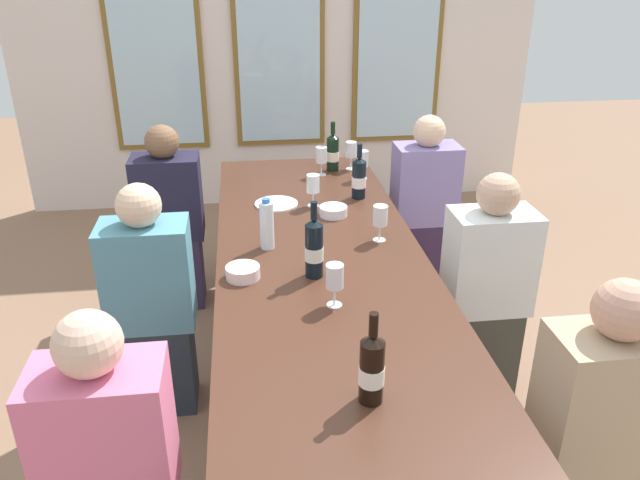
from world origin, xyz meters
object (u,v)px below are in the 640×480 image
Objects in this scene: wine_glass_1 at (363,159)px; wine_glass_2 at (313,185)px; wine_glass_3 at (351,151)px; seated_person_4 at (113,480)px; seated_person_5 at (594,438)px; white_plate_0 at (276,204)px; wine_bottle_3 at (372,368)px; seated_person_0 at (152,307)px; seated_person_2 at (171,223)px; wine_glass_5 at (321,156)px; tasting_bowl_1 at (333,211)px; water_bottle at (267,225)px; tasting_bowl_0 at (243,272)px; wine_glass_4 at (380,216)px; wine_bottle_2 at (314,248)px; seated_person_1 at (486,293)px; seated_person_3 at (424,209)px; dining_table at (322,270)px; wine_glass_0 at (335,278)px; wine_bottle_1 at (333,152)px; wine_bottle_0 at (359,178)px.

wine_glass_1 is 1.00× the size of wine_glass_2.
wine_glass_3 is 0.16× the size of seated_person_4.
white_plate_0 is at bearing 119.14° from seated_person_5.
seated_person_0 is (-0.78, 1.00, -0.33)m from wine_bottle_3.
seated_person_2 is at bearing -168.98° from wine_glass_3.
white_plate_0 is at bearing -123.68° from wine_glass_5.
tasting_bowl_1 is at bearing 113.64° from seated_person_5.
water_bottle is 0.22× the size of seated_person_0.
tasting_bowl_0 is 0.31m from water_bottle.
wine_glass_3 and wine_glass_4 have the same top height.
white_plate_0 is 0.21× the size of seated_person_5.
seated_person_0 reaches higher than tasting_bowl_0.
wine_glass_5 is at bearing 56.32° from white_plate_0.
wine_bottle_2 is at bearing -105.35° from tasting_bowl_1.
tasting_bowl_0 is at bearing 176.42° from wine_bottle_2.
seated_person_1 reaches higher than wine_glass_3.
seated_person_3 is (0.00, 1.05, 0.00)m from seated_person_1.
seated_person_3 is at bearing 52.89° from dining_table.
tasting_bowl_0 is at bearing -174.38° from seated_person_1.
tasting_bowl_0 is 0.44m from wine_glass_0.
tasting_bowl_1 is at bearing 74.65° from wine_bottle_2.
dining_table is at bearing -153.54° from wine_glass_4.
wine_bottle_1 is at bearing 65.60° from seated_person_4.
wine_glass_4 reaches higher than tasting_bowl_1.
wine_glass_5 is (0.14, 1.11, 0.18)m from dining_table.
wine_bottle_0 is at bearing 52.92° from tasting_bowl_0.
wine_bottle_3 is 2.13m from seated_person_2.
wine_glass_3 is (-0.04, 0.19, -0.00)m from wine_glass_1.
wine_bottle_0 is 1.75× the size of wine_glass_2.
seated_person_3 and seated_person_5 have the same top height.
wine_bottle_0 is 0.56m from wine_glass_4.
wine_bottle_0 is at bearing 47.42° from water_bottle.
wine_glass_2 is at bearing -160.60° from wine_bottle_0.
wine_glass_2 is 0.90m from seated_person_3.
wine_glass_3 reaches higher than white_plate_0.
seated_person_0 is at bearing -147.23° from seated_person_3.
dining_table is 1.28m from seated_person_3.
white_plate_0 is 1.91m from seated_person_5.
seated_person_1 is (0.93, -0.69, -0.22)m from white_plate_0.
wine_bottle_1 is (-0.07, 0.48, -0.00)m from wine_bottle_0.
tasting_bowl_1 is 0.82× the size of wine_glass_1.
wine_bottle_0 is at bearing 74.95° from wine_glass_0.
tasting_bowl_0 is (-0.19, -0.80, 0.02)m from white_plate_0.
wine_glass_0 is at bearing -95.53° from wine_glass_5.
wine_bottle_1 is at bearing 84.67° from wine_bottle_3.
seated_person_4 reaches higher than tasting_bowl_0.
wine_glass_4 is at bearing -61.32° from wine_glass_2.
wine_glass_5 is (0.11, 0.50, 0.00)m from wine_glass_2.
water_bottle reaches higher than tasting_bowl_1.
wine_glass_0 reaches higher than white_plate_0.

